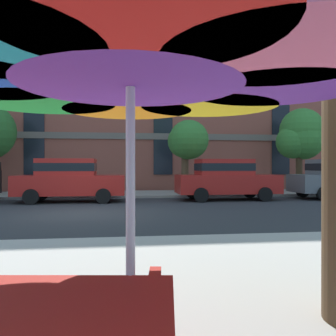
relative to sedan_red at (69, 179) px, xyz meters
name	(u,v)px	position (x,y,z in m)	size (l,w,h in m)	color
ground_plane	(83,213)	(0.93, -3.70, -0.95)	(120.00, 120.00, 0.00)	#2D3033
sidewalk_far	(97,194)	(0.93, 3.10, -0.89)	(56.00, 3.60, 0.12)	#9E998E
apartment_building	(105,99)	(0.93, 11.29, 5.45)	(42.96, 12.08, 12.80)	#934C3D
sedan_red	(69,179)	(0.00, 0.00, 0.00)	(4.40, 1.98, 1.78)	#B21E19
sedan_red_midblock	(226,178)	(6.66, 0.00, 0.00)	(4.40, 1.98, 1.78)	#B21E19
street_tree_middle	(188,141)	(5.49, 2.70, 1.82)	(2.03, 2.33, 3.81)	brown
street_tree_right	(301,135)	(11.66, 2.85, 2.21)	(2.62, 2.39, 4.60)	#4C3823
patio_umbrella	(130,44)	(2.19, -12.70, 1.28)	(3.08, 3.08, 2.57)	silver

